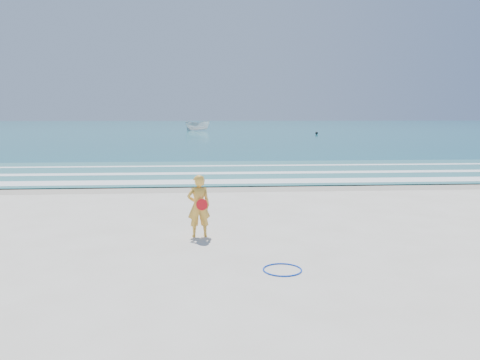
{
  "coord_description": "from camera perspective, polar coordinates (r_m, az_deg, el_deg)",
  "views": [
    {
      "loc": [
        -0.54,
        -9.54,
        2.91
      ],
      "look_at": [
        0.43,
        4.0,
        1.0
      ],
      "focal_mm": 35.0,
      "sensor_mm": 36.0,
      "label": 1
    }
  ],
  "objects": [
    {
      "name": "woman",
      "position": [
        11.18,
        -5.05,
        -3.16
      ],
      "size": [
        0.6,
        0.44,
        1.5
      ],
      "color": "gold",
      "rests_on": "ground"
    },
    {
      "name": "hoop",
      "position": [
        8.99,
        5.18,
        -10.83
      ],
      "size": [
        0.94,
        0.94,
        0.03
      ],
      "primitive_type": "torus",
      "rotation": [
        0.0,
        0.0,
        -0.32
      ],
      "color": "blue",
      "rests_on": "ground"
    },
    {
      "name": "foam_mid",
      "position": [
        22.93,
        -2.7,
        0.84
      ],
      "size": [
        400.0,
        0.9,
        0.01
      ],
      "primitive_type": "cube",
      "color": "white",
      "rests_on": "shallow"
    },
    {
      "name": "wet_sand",
      "position": [
        18.77,
        -2.38,
        -0.91
      ],
      "size": [
        400.0,
        2.4,
        0.0
      ],
      "primitive_type": "cube",
      "color": "#B2A893",
      "rests_on": "ground"
    },
    {
      "name": "foam_near",
      "position": [
        20.05,
        -2.49,
        -0.19
      ],
      "size": [
        400.0,
        1.4,
        0.01
      ],
      "primitive_type": "cube",
      "color": "white",
      "rests_on": "shallow"
    },
    {
      "name": "ground",
      "position": [
        9.99,
        -0.82,
        -8.93
      ],
      "size": [
        400.0,
        400.0,
        0.0
      ],
      "primitive_type": "plane",
      "color": "silver",
      "rests_on": "ground"
    },
    {
      "name": "shallow",
      "position": [
        23.72,
        -2.74,
        1.06
      ],
      "size": [
        400.0,
        10.0,
        0.01
      ],
      "primitive_type": "cube",
      "color": "#59B7AD",
      "rests_on": "ocean"
    },
    {
      "name": "boat",
      "position": [
        83.61,
        -5.18,
        6.63
      ],
      "size": [
        5.0,
        3.21,
        1.81
      ],
      "primitive_type": "imported",
      "rotation": [
        0.0,
        0.0,
        1.23
      ],
      "color": "silver",
      "rests_on": "ocean"
    },
    {
      "name": "ocean",
      "position": [
        114.58,
        -3.83,
        6.55
      ],
      "size": [
        400.0,
        190.0,
        0.04
      ],
      "primitive_type": "cube",
      "color": "#19727F",
      "rests_on": "ground"
    },
    {
      "name": "buoy",
      "position": [
        68.36,
        9.32,
        5.67
      ],
      "size": [
        0.39,
        0.39,
        0.39
      ],
      "primitive_type": "sphere",
      "color": "black",
      "rests_on": "ocean"
    },
    {
      "name": "foam_far",
      "position": [
        26.2,
        -2.87,
        1.74
      ],
      "size": [
        400.0,
        0.6,
        0.01
      ],
      "primitive_type": "cube",
      "color": "white",
      "rests_on": "shallow"
    }
  ]
}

